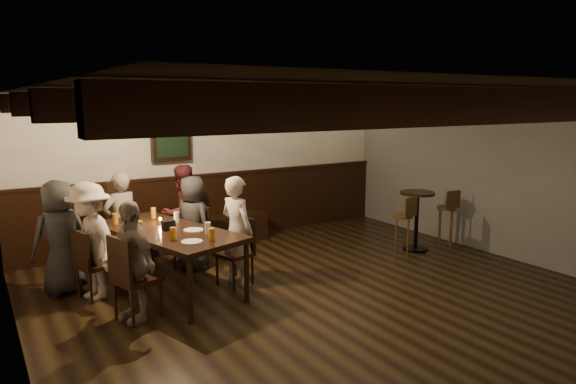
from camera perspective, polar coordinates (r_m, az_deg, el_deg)
room at (r=7.45m, az=-5.92°, el=0.35°), size 7.00×7.00×7.00m
dining_table at (r=6.46m, az=-13.35°, el=-4.62°), size 1.48×2.27×0.78m
chair_left_near at (r=6.61m, az=-20.62°, el=-8.82°), size 0.48×0.48×0.85m
chair_left_far at (r=5.85m, az=-16.50°, el=-10.77°), size 0.53×0.53×0.94m
chair_right_near at (r=7.33m, az=-10.58°, el=-6.39°), size 0.50×0.50×0.88m
chair_right_far at (r=6.67m, az=-5.83°, el=-8.00°), size 0.48×0.48×0.86m
person_bench_left at (r=6.81m, az=-23.97°, el=-4.61°), size 0.78×0.62×1.41m
person_bench_centre at (r=7.33m, az=-18.03°, el=-3.26°), size 0.58×0.46×1.40m
person_bench_right at (r=7.68m, az=-11.66°, el=-2.29°), size 0.81×0.70×1.42m
person_left_near at (r=6.47m, az=-21.12°, el=-5.14°), size 0.75×1.02×1.41m
person_left_far at (r=5.72m, az=-16.95°, el=-7.38°), size 0.52×0.83×1.31m
person_right_near at (r=7.25m, az=-10.49°, el=-3.39°), size 0.58×0.73×1.32m
person_right_far at (r=6.57m, az=-5.69°, el=-4.29°), size 0.46×0.59×1.41m
pint_a at (r=6.86m, az=-18.66°, el=-2.85°), size 0.07×0.07×0.14m
pint_b at (r=7.09m, az=-14.73°, el=-2.25°), size 0.07×0.07×0.14m
pint_c at (r=6.35m, az=-16.14°, el=-3.75°), size 0.07×0.07×0.14m
pint_d at (r=6.75m, az=-12.27°, el=-2.75°), size 0.07×0.07×0.14m
pint_e at (r=5.94m, az=-12.66°, el=-4.53°), size 0.07×0.07×0.14m
pint_f at (r=6.11m, az=-8.90°, el=-4.00°), size 0.07×0.07×0.14m
pint_g at (r=5.83m, az=-8.49°, el=-4.67°), size 0.07×0.07×0.14m
plate_near at (r=5.80m, az=-10.64°, el=-5.45°), size 0.24×0.24×0.01m
plate_far at (r=6.30m, az=-10.47°, el=-4.19°), size 0.24×0.24×0.01m
condiment_caddy at (r=6.39m, az=-13.14°, el=-3.62°), size 0.15×0.10×0.12m
candle at (r=6.74m, az=-14.00°, el=-3.23°), size 0.05×0.05×0.05m
high_top_table at (r=8.26m, az=14.12°, el=-2.17°), size 0.53×0.53×0.94m
bar_stool_left at (r=7.84m, az=12.58°, el=-4.74°), size 0.30×0.32×0.95m
bar_stool_right at (r=8.58m, az=17.11°, el=-3.65°), size 0.30×0.32×0.95m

